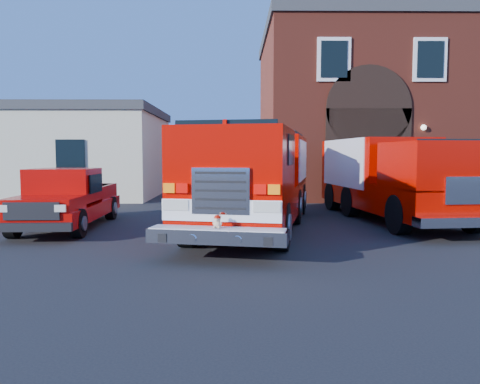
{
  "coord_description": "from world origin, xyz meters",
  "views": [
    {
      "loc": [
        -0.1,
        -10.72,
        2.06
      ],
      "look_at": [
        0.0,
        -1.2,
        1.3
      ],
      "focal_mm": 35.0,
      "sensor_mm": 36.0,
      "label": 1
    }
  ],
  "objects_px": {
    "fire_engine": "(256,177)",
    "secondary_truck": "(392,175)",
    "side_building": "(59,152)",
    "pickup_truck": "(67,200)",
    "fire_station": "(408,113)"
  },
  "relations": [
    {
      "from": "fire_engine",
      "to": "secondary_truck",
      "type": "bearing_deg",
      "value": 20.6
    },
    {
      "from": "side_building",
      "to": "secondary_truck",
      "type": "distance_m",
      "value": 16.55
    },
    {
      "from": "pickup_truck",
      "to": "secondary_truck",
      "type": "relative_size",
      "value": 0.63
    },
    {
      "from": "side_building",
      "to": "pickup_truck",
      "type": "relative_size",
      "value": 1.97
    },
    {
      "from": "secondary_truck",
      "to": "fire_station",
      "type": "bearing_deg",
      "value": 67.57
    },
    {
      "from": "fire_engine",
      "to": "secondary_truck",
      "type": "xyz_separation_m",
      "value": [
        4.4,
        1.65,
        -0.03
      ]
    },
    {
      "from": "side_building",
      "to": "fire_engine",
      "type": "relative_size",
      "value": 1.09
    },
    {
      "from": "pickup_truck",
      "to": "fire_engine",
      "type": "bearing_deg",
      "value": -0.75
    },
    {
      "from": "fire_station",
      "to": "secondary_truck",
      "type": "relative_size",
      "value": 1.86
    },
    {
      "from": "fire_station",
      "to": "fire_engine",
      "type": "bearing_deg",
      "value": -126.22
    },
    {
      "from": "fire_station",
      "to": "pickup_truck",
      "type": "bearing_deg",
      "value": -140.1
    },
    {
      "from": "fire_engine",
      "to": "fire_station",
      "type": "bearing_deg",
      "value": 53.78
    },
    {
      "from": "side_building",
      "to": "fire_engine",
      "type": "xyz_separation_m",
      "value": [
        9.48,
        -10.64,
        -0.76
      ]
    },
    {
      "from": "fire_station",
      "to": "pickup_truck",
      "type": "xyz_separation_m",
      "value": [
        -13.82,
        -11.55,
        -3.46
      ]
    },
    {
      "from": "fire_station",
      "to": "fire_engine",
      "type": "distance_m",
      "value": 14.68
    }
  ]
}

